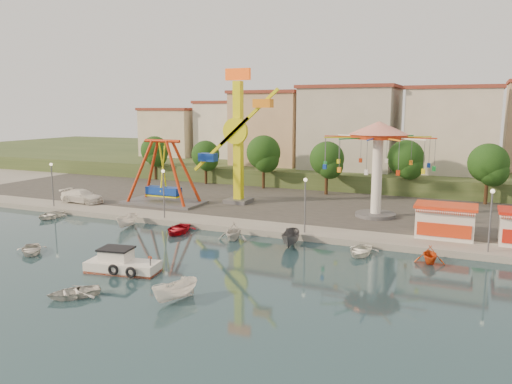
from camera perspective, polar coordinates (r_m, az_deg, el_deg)
The scene contains 35 objects.
ground at distance 40.61m, azimuth -11.36°, elevation -8.38°, with size 200.00×200.00×0.00m, color #132B36.
quay_deck at distance 96.85m, azimuth 10.23°, elevation 2.28°, with size 200.00×100.00×0.60m, color #9E998E.
asphalt_pad at distance 66.48m, azimuth 3.65°, elevation -0.64°, with size 90.00×28.00×0.01m, color #4C4944.
hill_terrace at distance 101.55m, azimuth 10.93°, elevation 3.27°, with size 200.00×60.00×3.00m, color #384C26.
pirate_ship_ride at distance 62.63m, azimuth -10.57°, elevation 2.10°, with size 10.00×5.00×8.00m.
kamikaze_tower at distance 61.46m, azimuth -1.81°, elevation 5.90°, with size 7.72×3.10×16.50m.
wave_swinger at distance 55.29m, azimuth 13.78°, elevation 4.96°, with size 11.60×11.60×10.40m.
booth_left at distance 49.03m, azimuth 20.81°, elevation -3.09°, with size 5.40×3.78×3.08m.
lamp_post_0 at distance 65.01m, azimuth -22.23°, elevation 0.66°, with size 0.14×0.14×5.00m, color #59595E.
lamp_post_1 at distance 54.71m, azimuth -10.49°, elevation -0.35°, with size 0.14×0.14×5.00m, color #59595E.
lamp_post_2 at distance 47.65m, azimuth 5.62°, elevation -1.70°, with size 0.14×0.14×5.00m, color #59595E.
lamp_post_3 at distance 45.40m, azimuth 25.20°, elevation -3.15°, with size 0.14×0.14×5.00m, color #59595E.
tree_0 at distance 84.16m, azimuth -11.49°, elevation 4.69°, with size 4.60×4.60×7.19m.
tree_1 at distance 78.20m, azimuth -5.79°, elevation 4.27°, with size 4.35×4.35×6.80m.
tree_2 at distance 73.32m, azimuth 0.86°, elevation 4.53°, with size 5.02×5.02×7.85m.
tree_3 at distance 68.68m, azimuth 8.10°, elevation 3.79°, with size 4.68×4.68×7.32m.
tree_4 at distance 69.61m, azimuth 16.74°, elevation 3.71°, with size 4.86×4.86×7.60m.
tree_5 at distance 67.29m, azimuth 25.02°, elevation 2.99°, with size 4.83×4.83×7.54m.
building_0 at distance 95.62m, azimuth -12.03°, elevation 7.32°, with size 9.26×9.53×11.87m, color beige.
building_1 at distance 93.84m, azimuth -4.06°, elevation 6.48°, with size 12.33×9.01×8.63m, color silver.
building_2 at distance 88.94m, azimuth 3.67°, elevation 7.15°, with size 11.95×9.28×11.23m, color tan.
building_3 at distance 82.12m, azimuth 11.99°, elevation 6.05°, with size 12.59×10.50×9.20m, color beige.
building_4 at distance 83.82m, azimuth 21.57°, elevation 5.67°, with size 10.75×9.23×9.24m, color beige.
cabin_motorboat at distance 39.91m, azimuth -15.14°, elevation -8.06°, with size 5.85×3.02×1.96m.
rowboat_a at distance 47.32m, azimuth -24.31°, elevation -6.02°, with size 2.48×3.47×0.72m, color silver.
rowboat_b at distance 35.81m, azimuth -20.12°, elevation -10.68°, with size 2.41×3.38×0.70m, color silver.
skiff at distance 33.36m, azimuth -9.20°, elevation -11.11°, with size 1.32×3.52×1.36m, color white.
van at distance 66.34m, azimuth -19.25°, elevation -0.46°, with size 2.33×5.74×1.67m, color white.
moored_boat_0 at distance 61.39m, azimuth -22.47°, elevation -2.43°, with size 2.65×3.71×0.77m, color silver.
moored_boat_2 at distance 54.13m, azimuth -14.53°, elevation -3.21°, with size 1.34×3.55×1.37m, color silver.
moored_boat_3 at distance 50.61m, azimuth -8.94°, elevation -4.21°, with size 2.91×4.08×0.84m, color #AD0D1A.
moored_boat_4 at distance 47.50m, azimuth -2.60°, elevation -4.50°, with size 2.74×3.17×1.67m, color silver.
moored_boat_5 at distance 45.31m, azimuth 4.01°, elevation -5.32°, with size 1.46×3.89×1.50m, color #504F54.
moored_boat_6 at distance 43.76m, azimuth 11.85°, elevation -6.55°, with size 2.64×3.69×0.76m, color white.
moored_boat_7 at distance 42.93m, azimuth 19.24°, elevation -6.74°, with size 2.37×2.74×1.45m, color #DD4B13.
Camera 1 is at (22.56, -31.41, 12.41)m, focal length 35.00 mm.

